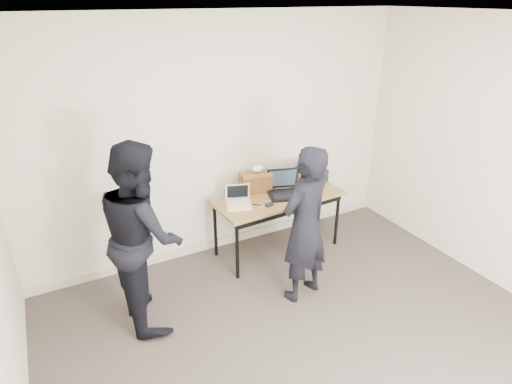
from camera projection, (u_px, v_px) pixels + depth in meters
room at (350, 228)px, 2.96m from camera, size 4.60×4.60×2.80m
desk at (279, 201)px, 4.93m from camera, size 1.54×0.74×0.72m
laptop_beige at (239, 202)px, 4.68m from camera, size 0.34×0.34×0.22m
laptop_center at (284, 189)px, 4.93m from camera, size 0.46×0.45×0.29m
laptop_right at (304, 180)px, 5.19m from camera, size 0.50×0.50×0.27m
leather_satchel at (256, 182)px, 4.96m from camera, size 0.38×0.22×0.25m
tissue at (258, 169)px, 4.91m from camera, size 0.14×0.11×0.08m
equipment_box at (315, 175)px, 5.30m from camera, size 0.26×0.22×0.15m
power_brick at (269, 205)px, 4.67m from camera, size 0.09×0.06×0.03m
cables at (282, 195)px, 4.93m from camera, size 1.15×0.43×0.01m
person_typist at (305, 226)px, 4.11m from camera, size 0.67×0.52×1.61m
person_observer at (142, 235)px, 3.81m from camera, size 0.67×0.85×1.75m
baseboard at (225, 240)px, 5.30m from camera, size 4.50×0.03×0.10m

